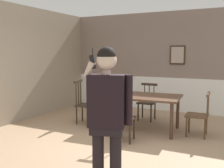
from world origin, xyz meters
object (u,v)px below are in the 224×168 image
Objects in this scene: chair_near_window at (123,118)px; chair_opposite_corner at (199,115)px; chair_at_table_head at (84,103)px; dining_table at (137,99)px; chair_by_doorway at (147,102)px; person_figure at (107,111)px.

chair_near_window reaches higher than chair_opposite_corner.
chair_opposite_corner is (1.26, 1.00, -0.01)m from chair_near_window.
chair_near_window is 0.87× the size of chair_at_table_head.
chair_near_window is at bearing -85.52° from dining_table.
chair_by_doorway reaches higher than chair_opposite_corner.
chair_at_table_head is 2.67m from chair_opposite_corner.
chair_near_window is at bearing 93.38° from chair_by_doorway.
chair_at_table_head is at bearing -69.74° from person_figure.
chair_opposite_corner is at bearing -119.28° from person_figure.
chair_opposite_corner is (2.66, 0.20, -0.04)m from chair_at_table_head.
chair_by_doorway is (-0.07, 0.90, -0.23)m from dining_table.
chair_opposite_corner is 3.00m from person_figure.
person_figure reaches higher than chair_at_table_head.
chair_opposite_corner is at bearing 85.34° from chair_at_table_head.
chair_at_table_head reaches higher than chair_by_doorway.
dining_table is 2.12× the size of chair_near_window.
chair_by_doorway is at bearing -95.19° from person_figure.
chair_at_table_head reaches higher than dining_table.
dining_table is 2.11× the size of chair_by_doorway.
chair_at_table_head reaches higher than chair_opposite_corner.
dining_table is 0.93m from chair_near_window.
dining_table is at bearing 92.13° from chair_opposite_corner.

